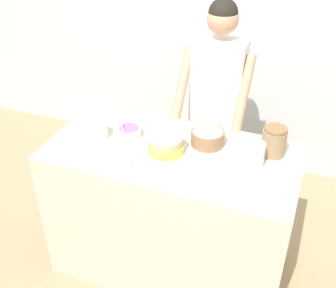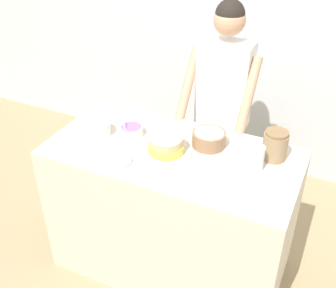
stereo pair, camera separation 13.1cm
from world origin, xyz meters
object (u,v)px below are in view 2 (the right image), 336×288
(cake, at_px, (166,145))
(ceramic_plate, at_px, (114,160))
(frosting_bowl_white, at_px, (209,138))
(drinking_glass, at_px, (257,158))
(frosting_bowl_pink, at_px, (96,128))
(person_baker, at_px, (223,95))
(stoneware_jar, at_px, (275,145))
(frosting_bowl_purple, at_px, (131,130))

(cake, height_order, ceramic_plate, cake)
(frosting_bowl_white, xyz_separation_m, drinking_glass, (0.31, -0.11, 0.02))
(cake, relative_size, frosting_bowl_white, 1.47)
(frosting_bowl_pink, relative_size, drinking_glass, 1.20)
(cake, relative_size, drinking_glass, 2.04)
(person_baker, bearing_deg, ceramic_plate, -111.60)
(frosting_bowl_pink, height_order, drinking_glass, drinking_glass)
(person_baker, xyz_separation_m, frosting_bowl_pink, (-0.58, -0.66, -0.04))
(stoneware_jar, bearing_deg, cake, -159.77)
(frosting_bowl_pink, height_order, stoneware_jar, stoneware_jar)
(frosting_bowl_pink, bearing_deg, drinking_glass, 3.88)
(frosting_bowl_white, bearing_deg, drinking_glass, -19.20)
(drinking_glass, bearing_deg, cake, -172.72)
(frosting_bowl_white, height_order, ceramic_plate, frosting_bowl_white)
(frosting_bowl_white, distance_m, frosting_bowl_pink, 0.68)
(frosting_bowl_purple, bearing_deg, frosting_bowl_white, 10.63)
(frosting_bowl_purple, relative_size, frosting_bowl_pink, 0.86)
(drinking_glass, height_order, stoneware_jar, stoneware_jar)
(frosting_bowl_pink, bearing_deg, ceramic_plate, -39.43)
(person_baker, distance_m, frosting_bowl_purple, 0.70)
(stoneware_jar, bearing_deg, person_baker, 135.27)
(frosting_bowl_purple, bearing_deg, frosting_bowl_pink, -156.01)
(frosting_bowl_white, bearing_deg, cake, -138.28)
(person_baker, height_order, cake, person_baker)
(drinking_glass, bearing_deg, person_baker, 123.39)
(drinking_glass, relative_size, stoneware_jar, 0.82)
(stoneware_jar, bearing_deg, drinking_glass, -113.70)
(cake, xyz_separation_m, frosting_bowl_purple, (-0.28, 0.08, -0.02))
(person_baker, relative_size, frosting_bowl_pink, 9.79)
(cake, xyz_separation_m, stoneware_jar, (0.57, 0.21, 0.03))
(frosting_bowl_white, xyz_separation_m, ceramic_plate, (-0.42, -0.37, -0.04))
(ceramic_plate, bearing_deg, cake, 40.56)
(person_baker, relative_size, cake, 5.73)
(frosting_bowl_white, xyz_separation_m, stoneware_jar, (0.37, 0.04, 0.04))
(frosting_bowl_white, bearing_deg, ceramic_plate, -138.90)
(person_baker, height_order, frosting_bowl_white, person_baker)
(person_baker, distance_m, cake, 0.67)
(frosting_bowl_pink, distance_m, stoneware_jar, 1.06)
(cake, relative_size, frosting_bowl_purple, 1.98)
(person_baker, height_order, ceramic_plate, person_baker)
(frosting_bowl_purple, distance_m, frosting_bowl_pink, 0.21)
(frosting_bowl_pink, distance_m, ceramic_plate, 0.31)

